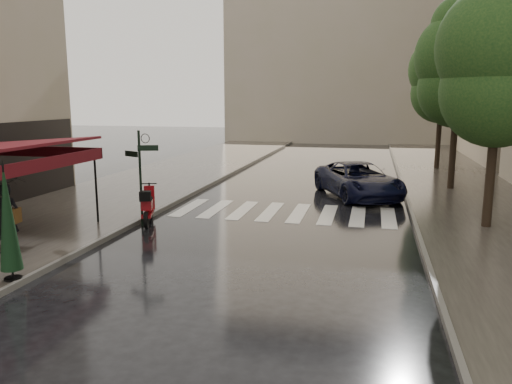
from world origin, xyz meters
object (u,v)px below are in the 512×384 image
at_px(pedestrian_with_umbrella, 4,189).
at_px(parked_car, 358,180).
at_px(scooter, 148,206).
at_px(parasol_front, 8,218).

distance_m(pedestrian_with_umbrella, parked_car, 13.59).
bearing_deg(scooter, parasol_front, -113.63).
relative_size(scooter, parasol_front, 0.69).
height_order(parked_car, parasol_front, parasol_front).
bearing_deg(scooter, pedestrian_with_umbrella, -133.66).
bearing_deg(pedestrian_with_umbrella, parked_car, 42.78).
relative_size(scooter, parked_car, 0.35).
relative_size(parked_car, parasol_front, 2.00).
bearing_deg(pedestrian_with_umbrella, scooter, 57.40).
xyz_separation_m(scooter, parasol_front, (-0.48, -5.88, 0.96)).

